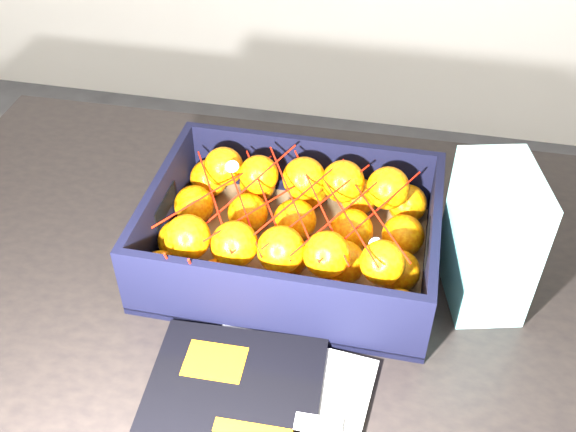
% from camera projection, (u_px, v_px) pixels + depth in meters
% --- Properties ---
extents(table, '(1.21, 0.82, 0.75)m').
position_uv_depth(table, '(273.00, 324.00, 1.03)').
color(table, black).
rests_on(table, ground).
extents(magazine_stack, '(0.28, 0.32, 0.02)m').
position_uv_depth(magazine_stack, '(244.00, 431.00, 0.77)').
color(magazine_stack, beige).
rests_on(magazine_stack, table).
extents(produce_crate, '(0.41, 0.30, 0.12)m').
position_uv_depth(produce_crate, '(292.00, 241.00, 0.98)').
color(produce_crate, brown).
rests_on(produce_crate, table).
extents(clementine_heap, '(0.39, 0.28, 0.11)m').
position_uv_depth(clementine_heap, '(292.00, 228.00, 0.96)').
color(clementine_heap, orange).
rests_on(clementine_heap, produce_crate).
extents(mesh_net, '(0.34, 0.27, 0.09)m').
position_uv_depth(mesh_net, '(286.00, 207.00, 0.92)').
color(mesh_net, '#BB1307').
rests_on(mesh_net, clementine_heap).
extents(retail_carton, '(0.12, 0.15, 0.20)m').
position_uv_depth(retail_carton, '(490.00, 238.00, 0.88)').
color(retail_carton, white).
rests_on(retail_carton, table).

